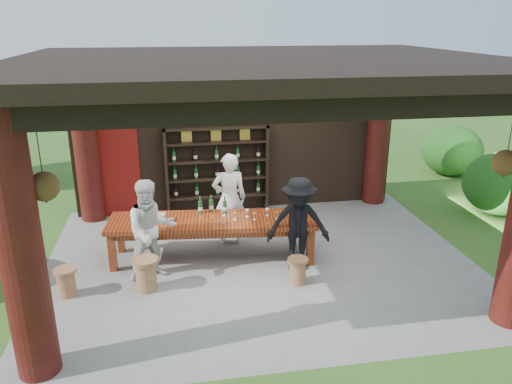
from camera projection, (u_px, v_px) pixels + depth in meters
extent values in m
plane|color=#2D5119|center=(260.00, 261.00, 8.82)|extent=(90.00, 90.00, 0.00)
cube|color=slate|center=(260.00, 263.00, 8.84)|extent=(7.40, 5.90, 0.10)
cube|color=black|center=(238.00, 135.00, 10.83)|extent=(7.00, 0.18, 3.30)
cube|color=maroon|center=(117.00, 171.00, 10.54)|extent=(0.95, 0.06, 2.00)
cylinder|color=#380C0A|center=(20.00, 247.00, 5.54)|extent=(0.50, 0.50, 3.30)
cylinder|color=#380C0A|center=(86.00, 143.00, 10.14)|extent=(0.50, 0.50, 3.30)
cylinder|color=#380C0A|center=(378.00, 132.00, 11.15)|extent=(0.50, 0.50, 3.30)
cube|color=black|center=(299.00, 104.00, 5.55)|extent=(6.70, 0.35, 0.35)
cube|color=black|center=(48.00, 84.00, 7.28)|extent=(0.30, 5.20, 0.30)
cube|color=black|center=(447.00, 76.00, 8.29)|extent=(0.30, 5.20, 0.30)
cube|color=black|center=(260.00, 63.00, 7.70)|extent=(7.50, 6.00, 0.20)
cylinder|color=black|center=(40.00, 157.00, 5.45)|extent=(0.01, 0.01, 0.75)
cone|color=black|center=(46.00, 196.00, 5.60)|extent=(0.32, 0.32, 0.18)
sphere|color=#1E5919|center=(44.00, 187.00, 5.56)|extent=(0.34, 0.34, 0.34)
cylinder|color=black|center=(510.00, 137.00, 6.37)|extent=(0.01, 0.01, 0.75)
cone|color=black|center=(504.00, 171.00, 6.52)|extent=(0.32, 0.32, 0.18)
sphere|color=#1E5919|center=(506.00, 163.00, 6.48)|extent=(0.34, 0.34, 0.34)
cube|color=#5A1D0C|center=(212.00, 221.00, 8.69)|extent=(3.68, 1.30, 0.08)
cube|color=#5A1D0C|center=(213.00, 226.00, 8.73)|extent=(3.47, 1.13, 0.12)
cube|color=#5A1D0C|center=(112.00, 252.00, 8.37)|extent=(0.13, 0.13, 0.67)
cube|color=#5A1D0C|center=(311.00, 247.00, 8.58)|extent=(0.13, 0.13, 0.67)
cube|color=#5A1D0C|center=(121.00, 235.00, 9.06)|extent=(0.13, 0.13, 0.67)
cube|color=#5A1D0C|center=(304.00, 230.00, 9.26)|extent=(0.13, 0.13, 0.67)
cylinder|color=brown|center=(146.00, 276.00, 7.81)|extent=(0.32, 0.32, 0.47)
cylinder|color=brown|center=(145.00, 261.00, 7.72)|extent=(0.41, 0.41, 0.06)
cylinder|color=brown|center=(298.00, 272.00, 8.02)|extent=(0.26, 0.26, 0.38)
cylinder|color=brown|center=(298.00, 260.00, 7.95)|extent=(0.33, 0.33, 0.05)
cylinder|color=brown|center=(67.00, 284.00, 7.66)|extent=(0.27, 0.27, 0.40)
cylinder|color=brown|center=(65.00, 271.00, 7.58)|extent=(0.34, 0.34, 0.05)
imported|color=white|center=(229.00, 199.00, 9.28)|extent=(0.64, 0.42, 1.75)
imported|color=silver|center=(151.00, 230.00, 8.00)|extent=(0.95, 0.82, 1.68)
imported|color=black|center=(298.00, 224.00, 8.29)|extent=(1.13, 0.75, 1.63)
cube|color=#BF6672|center=(158.00, 218.00, 8.55)|extent=(0.28, 0.21, 0.14)
ellipsoid|color=#194C14|center=(500.00, 188.00, 10.79)|extent=(1.59, 1.59, 1.35)
ellipsoid|color=#194C14|center=(451.00, 154.00, 13.51)|extent=(1.60, 1.60, 1.36)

